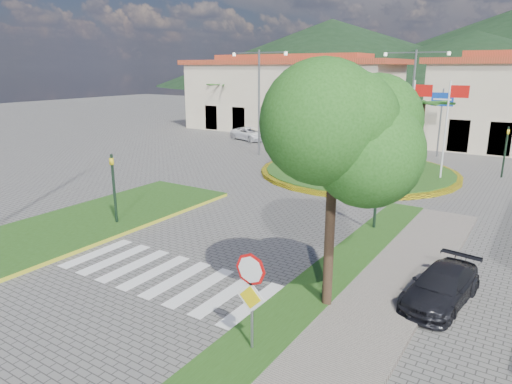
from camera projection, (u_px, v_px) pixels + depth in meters
The scene contains 21 objects.
ground at pixel (56, 331), 12.07m from camera, with size 160.00×160.00×0.00m, color slate.
sidewalk_right at pixel (292, 366), 10.52m from camera, with size 4.00×28.00×0.15m, color gray.
verge_right at pixel (249, 349), 11.14m from camera, with size 1.60×28.00×0.18m, color #244814.
median_left at pixel (88, 222), 20.32m from camera, with size 5.00×14.00×0.18m, color #244814.
crosswalk at pixel (163, 275), 15.31m from camera, with size 8.00×3.00×0.01m, color silver.
roundabout_island at pixel (358, 171), 29.82m from camera, with size 12.70×12.70×6.00m.
stop_sign at pixel (251, 287), 10.61m from camera, with size 0.80×0.11×2.65m.
deciduous_tree at pixel (334, 130), 11.86m from camera, with size 3.60×3.60×6.80m.
traffic_light_left at pixel (114, 183), 19.55m from camera, with size 0.15×0.18×3.20m.
traffic_light_right at pixel (377, 187), 18.90m from camera, with size 0.15×0.18×3.20m.
traffic_light_far at pixel (506, 147), 28.38m from camera, with size 0.18×0.15×3.20m.
direction_sign_west at pixel (377, 108), 37.24m from camera, with size 1.60×0.14×5.20m.
direction_sign_east at pixel (441, 111), 34.61m from camera, with size 1.60×0.14×5.20m.
street_lamp_centre at pixel (412, 98), 34.62m from camera, with size 4.80×0.16×8.00m.
street_lamp_west at pixel (259, 97), 35.02m from camera, with size 4.80×0.16×8.00m.
building_left at pixel (290, 94), 49.13m from camera, with size 23.32×9.54×8.05m.
hill_far_west at pixel (331, 54), 151.28m from camera, with size 140.00×140.00×22.00m, color black.
hill_near_back at pixel (472, 62), 120.35m from camera, with size 110.00×110.00×16.00m, color black.
white_van at pixel (250, 134), 43.46m from camera, with size 2.01×4.35×1.21m, color white.
car_dark_a at pixel (365, 136), 42.23m from camera, with size 1.48×3.68×1.25m, color black.
car_side_right at pixel (441, 287), 13.38m from camera, with size 1.47×3.62×1.05m, color black.
Camera 1 is at (10.25, -6.06, 6.74)m, focal length 32.00 mm.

